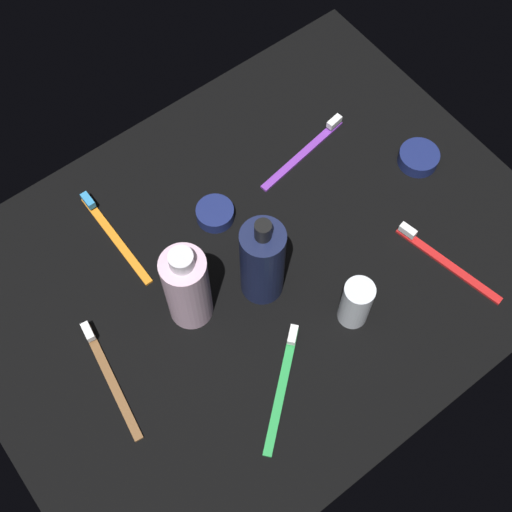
{
  "coord_description": "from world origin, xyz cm",
  "views": [
    {
      "loc": [
        -26.91,
        -35.37,
        92.15
      ],
      "look_at": [
        0.0,
        0.0,
        3.0
      ],
      "focal_mm": 49.1,
      "sensor_mm": 36.0,
      "label": 1
    }
  ],
  "objects_px": {
    "lotion_bottle": "(262,262)",
    "cream_tin_right": "(419,158)",
    "bodywash_bottle": "(189,290)",
    "toothbrush_green": "(283,381)",
    "toothbrush_purple": "(307,149)",
    "toothbrush_red": "(442,259)",
    "deodorant_stick": "(356,303)",
    "cream_tin_left": "(218,212)",
    "toothbrush_brown": "(108,373)",
    "toothbrush_orange": "(112,233)"
  },
  "relations": [
    {
      "from": "toothbrush_green",
      "to": "cream_tin_right",
      "type": "xyz_separation_m",
      "value": [
        0.39,
        0.15,
        0.0
      ]
    },
    {
      "from": "bodywash_bottle",
      "to": "toothbrush_orange",
      "type": "height_order",
      "value": "bodywash_bottle"
    },
    {
      "from": "toothbrush_red",
      "to": "toothbrush_purple",
      "type": "bearing_deg",
      "value": 97.19
    },
    {
      "from": "lotion_bottle",
      "to": "deodorant_stick",
      "type": "height_order",
      "value": "lotion_bottle"
    },
    {
      "from": "toothbrush_brown",
      "to": "deodorant_stick",
      "type": "bearing_deg",
      "value": -22.92
    },
    {
      "from": "toothbrush_orange",
      "to": "toothbrush_brown",
      "type": "bearing_deg",
      "value": -123.38
    },
    {
      "from": "lotion_bottle",
      "to": "cream_tin_right",
      "type": "bearing_deg",
      "value": 3.72
    },
    {
      "from": "toothbrush_brown",
      "to": "toothbrush_green",
      "type": "distance_m",
      "value": 0.24
    },
    {
      "from": "lotion_bottle",
      "to": "cream_tin_left",
      "type": "xyz_separation_m",
      "value": [
        0.02,
        0.13,
        -0.07
      ]
    },
    {
      "from": "lotion_bottle",
      "to": "cream_tin_right",
      "type": "height_order",
      "value": "lotion_bottle"
    },
    {
      "from": "toothbrush_orange",
      "to": "toothbrush_purple",
      "type": "bearing_deg",
      "value": -10.18
    },
    {
      "from": "toothbrush_orange",
      "to": "cream_tin_right",
      "type": "bearing_deg",
      "value": -21.66
    },
    {
      "from": "toothbrush_brown",
      "to": "cream_tin_left",
      "type": "xyz_separation_m",
      "value": [
        0.26,
        0.11,
        0.0
      ]
    },
    {
      "from": "bodywash_bottle",
      "to": "toothbrush_orange",
      "type": "distance_m",
      "value": 0.19
    },
    {
      "from": "lotion_bottle",
      "to": "toothbrush_orange",
      "type": "bearing_deg",
      "value": 122.48
    },
    {
      "from": "bodywash_bottle",
      "to": "toothbrush_orange",
      "type": "bearing_deg",
      "value": 98.46
    },
    {
      "from": "bodywash_bottle",
      "to": "toothbrush_red",
      "type": "height_order",
      "value": "bodywash_bottle"
    },
    {
      "from": "lotion_bottle",
      "to": "toothbrush_purple",
      "type": "height_order",
      "value": "lotion_bottle"
    },
    {
      "from": "toothbrush_brown",
      "to": "toothbrush_purple",
      "type": "distance_m",
      "value": 0.46
    },
    {
      "from": "cream_tin_left",
      "to": "toothbrush_orange",
      "type": "bearing_deg",
      "value": 154.61
    },
    {
      "from": "lotion_bottle",
      "to": "toothbrush_purple",
      "type": "xyz_separation_m",
      "value": [
        0.2,
        0.14,
        -0.07
      ]
    },
    {
      "from": "bodywash_bottle",
      "to": "deodorant_stick",
      "type": "height_order",
      "value": "bodywash_bottle"
    },
    {
      "from": "toothbrush_brown",
      "to": "toothbrush_purple",
      "type": "height_order",
      "value": "same"
    },
    {
      "from": "cream_tin_right",
      "to": "cream_tin_left",
      "type": "bearing_deg",
      "value": 160.17
    },
    {
      "from": "toothbrush_purple",
      "to": "cream_tin_right",
      "type": "xyz_separation_m",
      "value": [
        0.13,
        -0.12,
        0.0
      ]
    },
    {
      "from": "bodywash_bottle",
      "to": "deodorant_stick",
      "type": "bearing_deg",
      "value": -38.7
    },
    {
      "from": "bodywash_bottle",
      "to": "cream_tin_right",
      "type": "bearing_deg",
      "value": -0.67
    },
    {
      "from": "toothbrush_purple",
      "to": "toothbrush_brown",
      "type": "bearing_deg",
      "value": -164.81
    },
    {
      "from": "deodorant_stick",
      "to": "cream_tin_left",
      "type": "relative_size",
      "value": 1.57
    },
    {
      "from": "bodywash_bottle",
      "to": "toothbrush_green",
      "type": "bearing_deg",
      "value": -76.68
    },
    {
      "from": "bodywash_bottle",
      "to": "toothbrush_orange",
      "type": "relative_size",
      "value": 0.94
    },
    {
      "from": "deodorant_stick",
      "to": "cream_tin_left",
      "type": "xyz_separation_m",
      "value": [
        -0.06,
        0.25,
        -0.03
      ]
    },
    {
      "from": "toothbrush_red",
      "to": "bodywash_bottle",
      "type": "bearing_deg",
      "value": 155.34
    },
    {
      "from": "toothbrush_green",
      "to": "cream_tin_left",
      "type": "xyz_separation_m",
      "value": [
        0.08,
        0.26,
        0.0
      ]
    },
    {
      "from": "deodorant_stick",
      "to": "bodywash_bottle",
      "type": "bearing_deg",
      "value": 141.3
    },
    {
      "from": "cream_tin_right",
      "to": "toothbrush_red",
      "type": "bearing_deg",
      "value": -121.51
    },
    {
      "from": "lotion_bottle",
      "to": "toothbrush_green",
      "type": "distance_m",
      "value": 0.16
    },
    {
      "from": "toothbrush_red",
      "to": "cream_tin_right",
      "type": "relative_size",
      "value": 2.83
    },
    {
      "from": "toothbrush_purple",
      "to": "toothbrush_red",
      "type": "bearing_deg",
      "value": -82.81
    },
    {
      "from": "toothbrush_brown",
      "to": "cream_tin_right",
      "type": "relative_size",
      "value": 2.85
    },
    {
      "from": "bodywash_bottle",
      "to": "cream_tin_left",
      "type": "xyz_separation_m",
      "value": [
        0.12,
        0.11,
        -0.07
      ]
    },
    {
      "from": "toothbrush_brown",
      "to": "toothbrush_purple",
      "type": "bearing_deg",
      "value": 15.19
    },
    {
      "from": "bodywash_bottle",
      "to": "toothbrush_brown",
      "type": "height_order",
      "value": "bodywash_bottle"
    },
    {
      "from": "deodorant_stick",
      "to": "toothbrush_orange",
      "type": "relative_size",
      "value": 0.5
    },
    {
      "from": "lotion_bottle",
      "to": "cream_tin_right",
      "type": "relative_size",
      "value": 2.83
    },
    {
      "from": "deodorant_stick",
      "to": "toothbrush_red",
      "type": "xyz_separation_m",
      "value": [
        0.16,
        -0.01,
        -0.04
      ]
    },
    {
      "from": "toothbrush_brown",
      "to": "toothbrush_orange",
      "type": "relative_size",
      "value": 1.0
    },
    {
      "from": "lotion_bottle",
      "to": "cream_tin_left",
      "type": "relative_size",
      "value": 3.11
    },
    {
      "from": "toothbrush_orange",
      "to": "lotion_bottle",
      "type": "bearing_deg",
      "value": -57.52
    },
    {
      "from": "deodorant_stick",
      "to": "toothbrush_green",
      "type": "distance_m",
      "value": 0.14
    }
  ]
}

